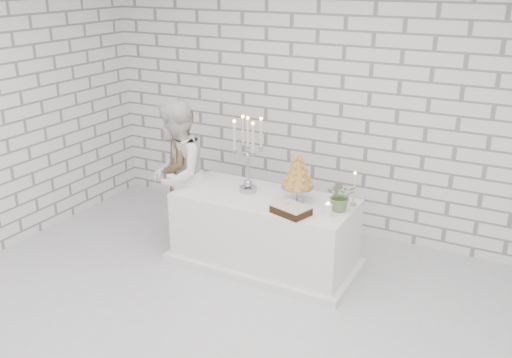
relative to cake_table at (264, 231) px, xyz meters
name	(u,v)px	position (x,y,z in m)	size (l,w,h in m)	color
ground	(227,342)	(0.34, -1.33, -0.38)	(6.00, 5.00, 0.01)	silver
wall_back	(341,103)	(0.34, 1.17, 1.12)	(6.00, 0.01, 3.00)	white
cake_table	(264,231)	(0.00, 0.00, 0.00)	(1.80, 0.80, 0.75)	white
groom	(180,178)	(-1.04, 0.02, 0.39)	(0.56, 0.37, 1.53)	#503925
bride	(177,175)	(-1.04, -0.04, 0.44)	(0.79, 0.62, 1.63)	white
candelabra	(248,155)	(-0.21, 0.05, 0.77)	(0.32, 0.32, 0.79)	#A1A1AC
croquembouche	(298,178)	(0.33, 0.05, 0.62)	(0.32, 0.32, 0.49)	#B5792C
chocolate_cake	(291,210)	(0.41, -0.25, 0.42)	(0.33, 0.24, 0.08)	black
pillar_candle	(328,210)	(0.73, -0.15, 0.44)	(0.08, 0.08, 0.12)	white
extra_taper	(354,190)	(0.85, 0.21, 0.54)	(0.06, 0.06, 0.32)	beige
flowers	(341,195)	(0.78, 0.04, 0.53)	(0.28, 0.24, 0.31)	#386230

